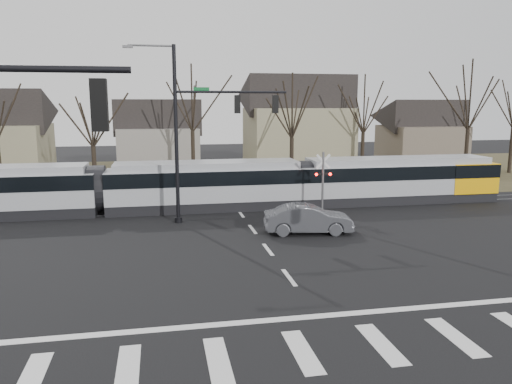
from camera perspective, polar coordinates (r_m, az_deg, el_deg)
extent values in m
plane|color=black|center=(18.69, 5.40, -11.75)|extent=(140.00, 140.00, 0.00)
cube|color=#38331E|center=(49.37, -5.12, 1.95)|extent=(140.00, 28.00, 0.01)
cube|color=silver|center=(14.80, -24.26, -18.79)|extent=(0.60, 2.60, 0.01)
cube|color=silver|center=(14.43, -14.42, -18.94)|extent=(0.60, 2.60, 0.01)
cube|color=silver|center=(14.47, -4.37, -18.56)|extent=(0.60, 2.60, 0.01)
cube|color=silver|center=(14.89, 5.30, -17.69)|extent=(0.60, 2.60, 0.01)
cube|color=silver|center=(15.68, 14.12, -16.47)|extent=(0.60, 2.60, 0.01)
cube|color=silver|center=(16.77, 21.83, -15.09)|extent=(0.60, 2.60, 0.01)
cube|color=silver|center=(17.11, 7.15, -13.89)|extent=(28.00, 0.35, 0.01)
cube|color=silver|center=(20.49, 3.81, -9.72)|extent=(0.18, 2.00, 0.01)
cube|color=silver|center=(24.18, 1.37, -6.58)|extent=(0.18, 2.00, 0.01)
cube|color=silver|center=(27.96, -0.39, -4.28)|extent=(0.18, 2.00, 0.01)
cube|color=silver|center=(31.79, -1.73, -2.53)|extent=(0.18, 2.00, 0.01)
cube|color=silver|center=(35.66, -2.77, -1.15)|extent=(0.18, 2.00, 0.01)
cube|color=silver|center=(39.56, -3.61, -0.05)|extent=(0.18, 2.00, 0.01)
cube|color=silver|center=(43.47, -4.29, 0.86)|extent=(0.18, 2.00, 0.01)
cube|color=silver|center=(47.40, -4.87, 1.62)|extent=(0.18, 2.00, 0.01)
cube|color=#59595E|center=(32.85, -2.04, -2.08)|extent=(90.00, 0.12, 0.06)
cube|color=#59595E|center=(34.20, -2.41, -1.59)|extent=(90.00, 0.12, 0.06)
cube|color=gray|center=(33.21, -5.55, 0.74)|extent=(13.03, 3.04, 3.17)
cube|color=black|center=(33.11, -5.57, 1.84)|extent=(13.05, 3.08, 0.92)
cube|color=gray|center=(37.02, 15.85, 1.37)|extent=(14.11, 3.04, 3.17)
cube|color=black|center=(36.94, 15.90, 2.35)|extent=(14.13, 3.08, 0.92)
cube|color=#EEA507|center=(39.69, 22.73, 1.67)|extent=(3.47, 3.11, 2.12)
imported|color=#414348|center=(27.14, 5.98, -3.09)|extent=(3.01, 5.23, 1.57)
cube|color=black|center=(10.69, -17.46, 9.45)|extent=(0.32, 0.32, 1.05)
sphere|color=#FF0C07|center=(10.69, -17.56, 11.22)|extent=(0.22, 0.22, 0.22)
cylinder|color=black|center=(29.20, -9.11, 6.34)|extent=(0.22, 0.22, 10.20)
cylinder|color=black|center=(29.92, -8.85, -3.16)|extent=(0.44, 0.44, 0.30)
cylinder|color=black|center=(29.44, -2.79, 11.35)|extent=(6.50, 0.14, 0.14)
cube|color=#0C5926|center=(29.25, -6.26, 11.60)|extent=(0.90, 0.03, 0.22)
cube|color=black|center=(29.48, -2.15, 9.99)|extent=(0.32, 0.32, 1.05)
sphere|color=#FF0C07|center=(29.49, -2.15, 10.63)|extent=(0.22, 0.22, 0.22)
cube|color=black|center=(29.92, 2.23, 9.99)|extent=(0.32, 0.32, 1.05)
sphere|color=#FF0C07|center=(29.92, 2.23, 10.62)|extent=(0.22, 0.22, 0.22)
cube|color=#59595B|center=(29.33, -14.47, 15.80)|extent=(0.55, 0.22, 0.14)
cylinder|color=#59595B|center=(31.47, 7.63, 0.95)|extent=(0.14, 0.14, 4.00)
cylinder|color=#59595B|center=(31.82, 7.56, -2.43)|extent=(0.36, 0.36, 0.20)
cube|color=silver|center=(31.28, 7.69, 3.48)|extent=(0.95, 0.04, 0.95)
cube|color=silver|center=(31.28, 7.69, 3.48)|extent=(0.95, 0.04, 0.95)
cube|color=black|center=(31.38, 7.66, 2.03)|extent=(1.00, 0.10, 0.12)
sphere|color=#FF0C07|center=(31.16, 6.92, 1.99)|extent=(0.18, 0.18, 0.18)
sphere|color=#FF0C07|center=(31.45, 8.48, 2.03)|extent=(0.18, 0.18, 0.18)
cube|color=slate|center=(52.83, -11.03, 4.79)|extent=(8.00, 7.00, 4.50)
cube|color=#7D775B|center=(51.69, 4.73, 5.94)|extent=(10.00, 8.00, 6.50)
cube|color=brown|center=(59.40, 18.30, 5.03)|extent=(8.00, 7.00, 4.50)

